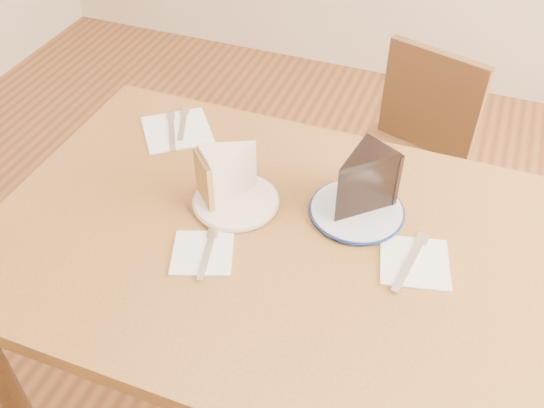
# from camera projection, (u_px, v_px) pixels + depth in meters

# --- Properties ---
(table) EXTENTS (1.20, 0.80, 0.75)m
(table) POSITION_uv_depth(u_px,v_px,m) (277.00, 270.00, 1.30)
(table) COLOR #533316
(table) RESTS_ON ground
(chair_far) EXTENTS (0.47, 0.47, 0.77)m
(chair_far) POSITION_uv_depth(u_px,v_px,m) (404.00, 162.00, 1.93)
(chair_far) COLOR #351F10
(chair_far) RESTS_ON ground
(plate_cream) EXTENTS (0.18, 0.18, 0.01)m
(plate_cream) POSITION_uv_depth(u_px,v_px,m) (236.00, 201.00, 1.31)
(plate_cream) COLOR white
(plate_cream) RESTS_ON table
(plate_navy) EXTENTS (0.19, 0.19, 0.01)m
(plate_navy) POSITION_uv_depth(u_px,v_px,m) (357.00, 211.00, 1.29)
(plate_navy) COLOR silver
(plate_navy) RESTS_ON table
(carrot_cake) EXTENTS (0.14, 0.14, 0.11)m
(carrot_cake) POSITION_uv_depth(u_px,v_px,m) (232.00, 172.00, 1.29)
(carrot_cake) COLOR beige
(carrot_cake) RESTS_ON plate_cream
(chocolate_cake) EXTENTS (0.14, 0.16, 0.13)m
(chocolate_cake) POSITION_uv_depth(u_px,v_px,m) (358.00, 185.00, 1.24)
(chocolate_cake) COLOR black
(chocolate_cake) RESTS_ON plate_navy
(napkin_cream) EXTENTS (0.15, 0.15, 0.00)m
(napkin_cream) POSITION_uv_depth(u_px,v_px,m) (202.00, 253.00, 1.20)
(napkin_cream) COLOR white
(napkin_cream) RESTS_ON table
(napkin_navy) EXTENTS (0.16, 0.16, 0.00)m
(napkin_navy) POSITION_uv_depth(u_px,v_px,m) (415.00, 262.00, 1.19)
(napkin_navy) COLOR white
(napkin_navy) RESTS_ON table
(napkin_spare) EXTENTS (0.22, 0.22, 0.00)m
(napkin_spare) POSITION_uv_depth(u_px,v_px,m) (177.00, 130.00, 1.51)
(napkin_spare) COLOR white
(napkin_spare) RESTS_ON table
(fork_cream) EXTENTS (0.05, 0.14, 0.00)m
(fork_cream) POSITION_uv_depth(u_px,v_px,m) (207.00, 254.00, 1.20)
(fork_cream) COLOR silver
(fork_cream) RESTS_ON napkin_cream
(knife_navy) EXTENTS (0.04, 0.17, 0.00)m
(knife_navy) POSITION_uv_depth(u_px,v_px,m) (410.00, 262.00, 1.18)
(knife_navy) COLOR silver
(knife_navy) RESTS_ON napkin_navy
(fork_spare) EXTENTS (0.06, 0.14, 0.00)m
(fork_spare) POSITION_uv_depth(u_px,v_px,m) (183.00, 124.00, 1.52)
(fork_spare) COLOR silver
(fork_spare) RESTS_ON napkin_spare
(knife_spare) EXTENTS (0.09, 0.15, 0.00)m
(knife_spare) POSITION_uv_depth(u_px,v_px,m) (172.00, 132.00, 1.50)
(knife_spare) COLOR white
(knife_spare) RESTS_ON napkin_spare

